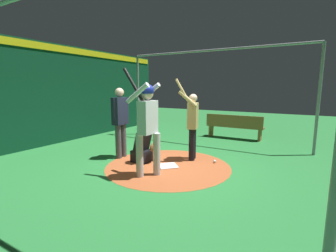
# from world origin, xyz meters

# --- Properties ---
(ground_plane) EXTENTS (26.97, 26.97, 0.00)m
(ground_plane) POSITION_xyz_m (0.00, 0.00, 0.00)
(ground_plane) COLOR #287A38
(dirt_circle) EXTENTS (2.89, 2.89, 0.01)m
(dirt_circle) POSITION_xyz_m (0.00, 0.00, 0.00)
(dirt_circle) COLOR #AD562D
(dirt_circle) RESTS_ON ground
(home_plate) EXTENTS (0.59, 0.59, 0.01)m
(home_plate) POSITION_xyz_m (0.00, 0.00, 0.01)
(home_plate) COLOR white
(home_plate) RESTS_ON dirt_circle
(batter) EXTENTS (0.68, 0.49, 2.21)m
(batter) POSITION_xyz_m (-0.06, -0.73, 1.16)
(batter) COLOR #BCBCC0
(batter) RESTS_ON ground
(catcher) EXTENTS (0.58, 0.40, 0.96)m
(catcher) POSITION_xyz_m (-0.69, -0.02, 0.38)
(catcher) COLOR black
(catcher) RESTS_ON ground
(umpire) EXTENTS (0.23, 0.49, 1.80)m
(umpire) POSITION_xyz_m (-1.43, 0.02, 1.02)
(umpire) COLOR #4C4C51
(umpire) RESTS_ON ground
(visitor) EXTENTS (0.55, 0.57, 2.03)m
(visitor) POSITION_xyz_m (0.25, 0.78, 0.96)
(visitor) COLOR black
(visitor) RESTS_ON ground
(back_wall) EXTENTS (0.22, 10.97, 3.18)m
(back_wall) POSITION_xyz_m (-4.40, 0.00, 1.60)
(back_wall) COLOR #0C3D26
(back_wall) RESTS_ON ground
(cage_frame) EXTENTS (5.97, 5.67, 3.00)m
(cage_frame) POSITION_xyz_m (0.00, 0.00, 2.12)
(cage_frame) COLOR gray
(cage_frame) RESTS_ON ground
(bench) EXTENTS (1.99, 0.36, 0.85)m
(bench) POSITION_xyz_m (0.48, 3.85, 0.45)
(bench) COLOR olive
(bench) RESTS_ON ground
(baseball_0) EXTENTS (0.07, 0.07, 0.07)m
(baseball_0) POSITION_xyz_m (0.86, 0.77, 0.04)
(baseball_0) COLOR white
(baseball_0) RESTS_ON dirt_circle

